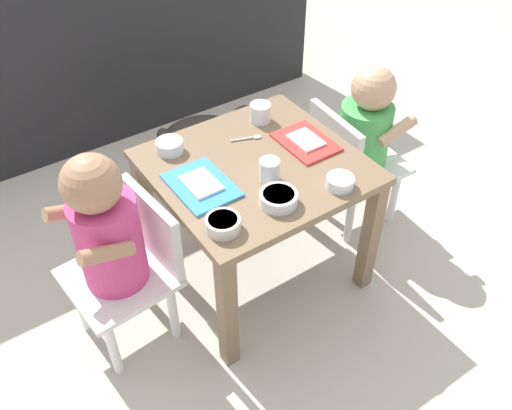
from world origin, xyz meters
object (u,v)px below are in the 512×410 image
object	(u,v)px
dining_table	(256,185)
seated_child_left	(111,236)
water_cup_right	(260,114)
water_cup_left	(269,172)
seated_child_right	(363,131)
veggie_bowl_near	(340,182)
spoon_by_left_tray	(250,138)
veggie_bowl_far	(278,198)
cereal_bowl_left_side	(170,146)
food_tray_right	(305,141)
food_tray_left	(200,184)
dog	(212,135)
cereal_bowl_right_side	(223,224)

from	to	relation	value
dining_table	seated_child_left	size ratio (longest dim) A/B	0.87
water_cup_right	water_cup_left	bearing A→B (deg)	-119.80
seated_child_right	water_cup_right	size ratio (longest dim) A/B	9.17
veggie_bowl_near	spoon_by_left_tray	xyz separation A→B (m)	(-0.08, 0.33, -0.01)
seated_child_left	veggie_bowl_far	bearing A→B (deg)	-24.49
cereal_bowl_left_side	veggie_bowl_far	size ratio (longest dim) A/B	0.78
dining_table	cereal_bowl_left_side	xyz separation A→B (m)	(-0.18, 0.20, 0.10)
seated_child_left	veggie_bowl_far	size ratio (longest dim) A/B	6.54
food_tray_right	water_cup_right	bearing A→B (deg)	103.96
food_tray_left	water_cup_right	size ratio (longest dim) A/B	3.12
dining_table	seated_child_right	size ratio (longest dim) A/B	0.95
dog	water_cup_right	bearing A→B (deg)	-91.52
cereal_bowl_right_side	cereal_bowl_left_side	bearing A→B (deg)	83.25
food_tray_right	cereal_bowl_left_side	xyz separation A→B (m)	(-0.36, 0.19, 0.01)
seated_child_right	water_cup_left	size ratio (longest dim) A/B	9.26
dog	veggie_bowl_near	bearing A→B (deg)	-91.19
water_cup_right	veggie_bowl_near	bearing A→B (deg)	-90.89
dog	cereal_bowl_left_side	xyz separation A→B (m)	(-0.33, -0.34, 0.28)
seated_child_right	seated_child_left	bearing A→B (deg)	-178.85
food_tray_left	veggie_bowl_near	xyz separation A→B (m)	(0.32, -0.22, 0.01)
dining_table	food_tray_right	size ratio (longest dim) A/B	3.07
water_cup_left	water_cup_right	world-z (taller)	water_cup_left
dining_table	veggie_bowl_far	distance (m)	0.21
water_cup_right	seated_child_right	bearing A→B (deg)	-26.10
food_tray_left	cereal_bowl_right_side	bearing A→B (deg)	-101.96
dining_table	cereal_bowl_left_side	size ratio (longest dim) A/B	7.22
seated_child_right	food_tray_right	world-z (taller)	seated_child_right
food_tray_left	seated_child_right	bearing A→B (deg)	1.99
dog	veggie_bowl_far	bearing A→B (deg)	-105.59
dining_table	cereal_bowl_right_side	distance (m)	0.30
water_cup_right	cereal_bowl_right_side	xyz separation A→B (m)	(-0.36, -0.36, -0.01)
seated_child_right	spoon_by_left_tray	xyz separation A→B (m)	(-0.40, 0.09, 0.08)
food_tray_right	water_cup_right	world-z (taller)	water_cup_right
seated_child_left	veggie_bowl_near	xyz separation A→B (m)	(0.59, -0.22, 0.06)
seated_child_left	water_cup_left	size ratio (longest dim) A/B	10.13
veggie_bowl_near	spoon_by_left_tray	bearing A→B (deg)	103.46
dog	cereal_bowl_left_side	distance (m)	0.55
food_tray_right	cereal_bowl_right_side	world-z (taller)	cereal_bowl_right_side
dining_table	seated_child_right	bearing A→B (deg)	3.38
food_tray_left	water_cup_right	world-z (taller)	water_cup_right
spoon_by_left_tray	cereal_bowl_right_side	bearing A→B (deg)	-133.28
dog	water_cup_right	xyz separation A→B (m)	(-0.01, -0.35, 0.29)
water_cup_right	spoon_by_left_tray	xyz separation A→B (m)	(-0.09, -0.07, -0.02)
veggie_bowl_near	cereal_bowl_right_side	xyz separation A→B (m)	(-0.36, 0.04, 0.00)
seated_child_right	cereal_bowl_left_side	size ratio (longest dim) A/B	7.62
dog	cereal_bowl_right_side	size ratio (longest dim) A/B	4.61
seated_child_left	water_cup_right	size ratio (longest dim) A/B	10.03
seated_child_right	food_tray_right	xyz separation A→B (m)	(-0.27, -0.02, 0.08)
dog	food_tray_left	distance (m)	0.68
dog	water_cup_left	world-z (taller)	water_cup_left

